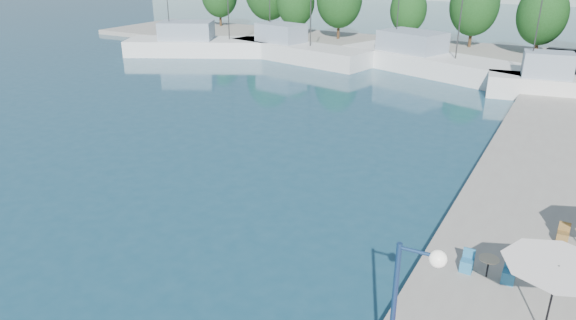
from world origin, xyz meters
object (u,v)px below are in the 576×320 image
Objects in this scene: trawler_02 at (295,50)px; umbrella_white at (557,273)px; street_lamp at (409,307)px; trawler_03 at (432,62)px; trawler_01 at (208,45)px; trawler_04 at (565,87)px.

trawler_02 is 5.70× the size of umbrella_white.
trawler_02 is at bearing 119.18° from street_lamp.
street_lamp is (10.69, -42.31, 3.02)m from trawler_03.
trawler_02 is at bearing -15.39° from trawler_01.
trawler_03 is (15.04, 0.99, -0.00)m from trawler_02.
trawler_02 is 15.08m from trawler_03.
street_lamp is (-2.77, -5.13, 1.25)m from umbrella_white.
trawler_03 is at bearing -20.18° from trawler_01.
trawler_04 is 2.54× the size of street_lamp.
trawler_03 reaches higher than umbrella_white.
trawler_01 is 1.14× the size of trawler_02.
trawler_02 is at bearing 162.51° from trawler_04.
trawler_04 is at bearing 84.99° from street_lamp.
trawler_03 is 43.74m from street_lamp.
umbrella_white is (13.47, -37.18, 1.77)m from trawler_03.
trawler_03 is at bearing 101.44° from street_lamp.
trawler_02 is 1.38× the size of trawler_04.
umbrella_white is at bearing -68.43° from trawler_01.
trawler_02 is at bearing -156.91° from trawler_03.
trawler_01 is 37.70m from trawler_04.
trawler_03 reaches higher than street_lamp.
umbrella_white is 0.61× the size of street_lamp.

